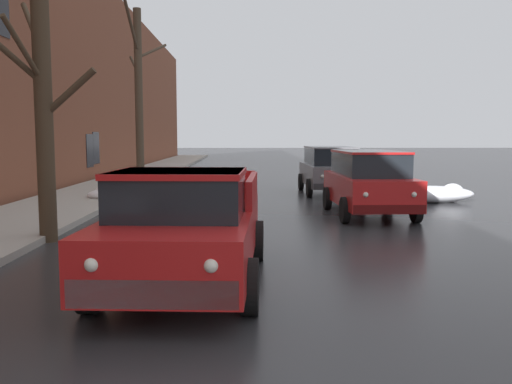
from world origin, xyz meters
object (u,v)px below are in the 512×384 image
object	(u,v)px
bare_tree_mid_block	(139,96)
pickup_truck_red_approaching_near_lane	(186,227)
bare_tree_second_along_sidewalk	(43,106)
suv_red_parked_kerbside_close	(368,180)
suv_grey_parked_kerbside_mid	(330,168)

from	to	relation	value
bare_tree_mid_block	pickup_truck_red_approaching_near_lane	world-z (taller)	bare_tree_mid_block
bare_tree_second_along_sidewalk	suv_red_parked_kerbside_close	size ratio (longest dim) A/B	1.24
bare_tree_mid_block	suv_red_parked_kerbside_close	size ratio (longest dim) A/B	1.65
bare_tree_mid_block	pickup_truck_red_approaching_near_lane	bearing A→B (deg)	-76.25
bare_tree_second_along_sidewalk	bare_tree_mid_block	xyz separation A→B (m)	(0.02, 10.08, 0.94)
suv_red_parked_kerbside_close	suv_grey_parked_kerbside_mid	bearing A→B (deg)	91.58
bare_tree_second_along_sidewalk	pickup_truck_red_approaching_near_lane	xyz separation A→B (m)	(3.31, -3.38, -1.97)
bare_tree_mid_block	suv_grey_parked_kerbside_mid	distance (m)	7.99
suv_grey_parked_kerbside_mid	bare_tree_second_along_sidewalk	bearing A→B (deg)	-128.18
suv_red_parked_kerbside_close	suv_grey_parked_kerbside_mid	xyz separation A→B (m)	(-0.16, 5.90, 0.00)
bare_tree_second_along_sidewalk	suv_red_parked_kerbside_close	xyz separation A→B (m)	(7.65, 3.62, -1.86)
bare_tree_second_along_sidewalk	suv_red_parked_kerbside_close	bearing A→B (deg)	25.32
pickup_truck_red_approaching_near_lane	suv_grey_parked_kerbside_mid	xyz separation A→B (m)	(4.17, 12.90, 0.11)
pickup_truck_red_approaching_near_lane	suv_red_parked_kerbside_close	distance (m)	8.23
pickup_truck_red_approaching_near_lane	suv_red_parked_kerbside_close	size ratio (longest dim) A/B	1.16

